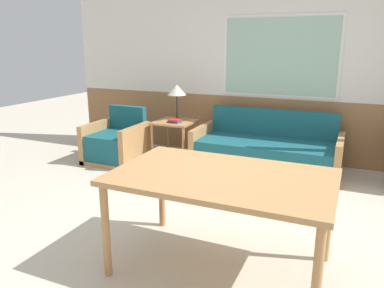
{
  "coord_description": "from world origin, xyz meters",
  "views": [
    {
      "loc": [
        0.92,
        -2.91,
        1.71
      ],
      "look_at": [
        -0.83,
        1.08,
        0.53
      ],
      "focal_mm": 35.0,
      "sensor_mm": 36.0,
      "label": 1
    }
  ],
  "objects_px": {
    "couch": "(266,153)",
    "dining_table": "(222,184)",
    "armchair": "(117,144)",
    "side_table": "(175,127)",
    "table_lamp": "(177,91)"
  },
  "relations": [
    {
      "from": "dining_table",
      "to": "side_table",
      "type": "bearing_deg",
      "value": 123.04
    },
    {
      "from": "armchair",
      "to": "dining_table",
      "type": "distance_m",
      "value": 3.1
    },
    {
      "from": "couch",
      "to": "dining_table",
      "type": "xyz_separation_m",
      "value": [
        0.21,
        -2.45,
        0.45
      ]
    },
    {
      "from": "side_table",
      "to": "table_lamp",
      "type": "xyz_separation_m",
      "value": [
        -0.01,
        0.1,
        0.53
      ]
    },
    {
      "from": "side_table",
      "to": "dining_table",
      "type": "xyz_separation_m",
      "value": [
        1.61,
        -2.47,
        0.21
      ]
    },
    {
      "from": "couch",
      "to": "dining_table",
      "type": "distance_m",
      "value": 2.5
    },
    {
      "from": "couch",
      "to": "dining_table",
      "type": "height_order",
      "value": "couch"
    },
    {
      "from": "side_table",
      "to": "table_lamp",
      "type": "distance_m",
      "value": 0.54
    },
    {
      "from": "dining_table",
      "to": "table_lamp",
      "type": "bearing_deg",
      "value": 122.24
    },
    {
      "from": "couch",
      "to": "armchair",
      "type": "xyz_separation_m",
      "value": [
        -2.13,
        -0.46,
        0.0
      ]
    },
    {
      "from": "couch",
      "to": "side_table",
      "type": "height_order",
      "value": "couch"
    },
    {
      "from": "couch",
      "to": "table_lamp",
      "type": "bearing_deg",
      "value": 175.04
    },
    {
      "from": "table_lamp",
      "to": "dining_table",
      "type": "bearing_deg",
      "value": -57.76
    },
    {
      "from": "couch",
      "to": "table_lamp",
      "type": "xyz_separation_m",
      "value": [
        -1.42,
        0.12,
        0.77
      ]
    },
    {
      "from": "armchair",
      "to": "dining_table",
      "type": "xyz_separation_m",
      "value": [
        2.34,
        -1.99,
        0.45
      ]
    }
  ]
}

